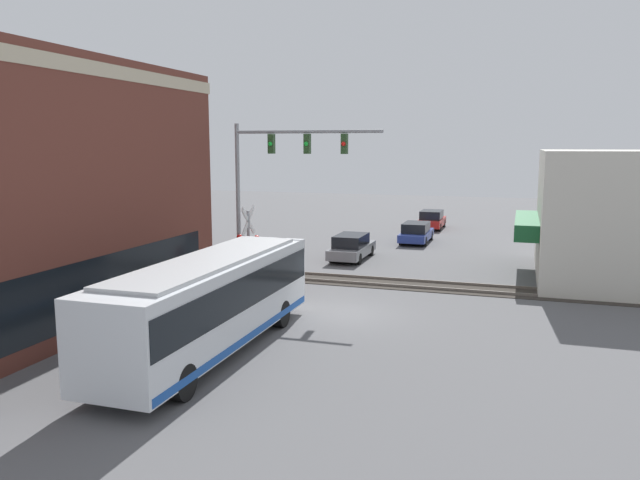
# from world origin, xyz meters

# --- Properties ---
(ground_plane) EXTENTS (120.00, 120.00, 0.00)m
(ground_plane) POSITION_xyz_m (0.00, 0.00, 0.00)
(ground_plane) COLOR #565659
(shop_building) EXTENTS (10.36, 9.48, 6.44)m
(shop_building) POSITION_xyz_m (10.41, -11.60, 3.21)
(shop_building) COLOR beige
(shop_building) RESTS_ON ground
(city_bus) EXTENTS (11.10, 2.59, 3.12)m
(city_bus) POSITION_xyz_m (-5.80, 2.80, 1.72)
(city_bus) COLOR silver
(city_bus) RESTS_ON ground
(traffic_signal_gantry) EXTENTS (0.42, 7.14, 7.70)m
(traffic_signal_gantry) POSITION_xyz_m (3.79, 4.29, 5.66)
(traffic_signal_gantry) COLOR gray
(traffic_signal_gantry) RESTS_ON ground
(crossing_signal) EXTENTS (1.41, 1.18, 3.81)m
(crossing_signal) POSITION_xyz_m (3.73, 5.80, 2.30)
(crossing_signal) COLOR gray
(crossing_signal) RESTS_ON ground
(rail_track_near) EXTENTS (2.60, 60.00, 0.15)m
(rail_track_near) POSITION_xyz_m (6.00, 0.00, 0.03)
(rail_track_near) COLOR #332D28
(rail_track_near) RESTS_ON ground
(parked_car_grey) EXTENTS (4.80, 1.82, 1.50)m
(parked_car_grey) POSITION_xyz_m (11.72, 2.80, 0.70)
(parked_car_grey) COLOR slate
(parked_car_grey) RESTS_ON ground
(parked_car_blue) EXTENTS (4.62, 1.82, 1.42)m
(parked_car_blue) POSITION_xyz_m (19.21, 0.20, 0.66)
(parked_car_blue) COLOR navy
(parked_car_blue) RESTS_ON ground
(parked_car_red) EXTENTS (4.40, 1.82, 1.49)m
(parked_car_red) POSITION_xyz_m (26.87, 0.20, 0.69)
(parked_car_red) COLOR #B21E19
(parked_car_red) RESTS_ON ground
(pedestrian_at_crossing) EXTENTS (0.34, 0.34, 1.84)m
(pedestrian_at_crossing) POSITION_xyz_m (3.70, 5.40, 0.95)
(pedestrian_at_crossing) COLOR black
(pedestrian_at_crossing) RESTS_ON ground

